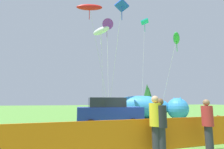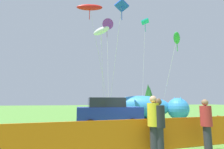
{
  "view_description": "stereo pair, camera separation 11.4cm",
  "coord_description": "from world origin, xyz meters",
  "px_view_note": "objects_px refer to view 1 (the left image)",
  "views": [
    {
      "loc": [
        -4.2,
        -10.13,
        1.75
      ],
      "look_at": [
        -0.82,
        3.96,
        3.92
      ],
      "focal_mm": 28.0,
      "sensor_mm": 36.0,
      "label": 1
    },
    {
      "loc": [
        -4.09,
        -10.15,
        1.75
      ],
      "look_at": [
        -0.82,
        3.96,
        3.92
      ],
      "focal_mm": 28.0,
      "sensor_mm": 36.0,
      "label": 2
    }
  ],
  "objects_px": {
    "spectator_in_green_shirt": "(208,122)",
    "kite_green_fish": "(176,39)",
    "kite_white_ghost": "(101,31)",
    "kite_teal_diamond": "(145,24)",
    "kite_blue_box": "(121,8)",
    "kite_red_lizard": "(90,8)",
    "spectator_in_red_shirt": "(156,122)",
    "inflatable_cat": "(146,108)",
    "folding_chair": "(223,123)",
    "spectator_in_white_shirt": "(161,124)",
    "parked_car": "(109,112)",
    "kite_purple_delta": "(107,24)"
  },
  "relations": [
    {
      "from": "kite_blue_box",
      "to": "kite_red_lizard",
      "type": "bearing_deg",
      "value": 127.13
    },
    {
      "from": "inflatable_cat",
      "to": "spectator_in_green_shirt",
      "type": "xyz_separation_m",
      "value": [
        -2.51,
        -10.79,
        -0.05
      ]
    },
    {
      "from": "kite_white_ghost",
      "to": "kite_red_lizard",
      "type": "height_order",
      "value": "kite_red_lizard"
    },
    {
      "from": "spectator_in_red_shirt",
      "to": "kite_white_ghost",
      "type": "bearing_deg",
      "value": 91.0
    },
    {
      "from": "kite_purple_delta",
      "to": "folding_chair",
      "type": "bearing_deg",
      "value": -51.31
    },
    {
      "from": "spectator_in_red_shirt",
      "to": "kite_red_lizard",
      "type": "relative_size",
      "value": 0.17
    },
    {
      "from": "parked_car",
      "to": "spectator_in_red_shirt",
      "type": "xyz_separation_m",
      "value": [
        0.2,
        -6.34,
        0.08
      ]
    },
    {
      "from": "inflatable_cat",
      "to": "spectator_in_white_shirt",
      "type": "bearing_deg",
      "value": -83.92
    },
    {
      "from": "spectator_in_red_shirt",
      "to": "kite_green_fish",
      "type": "height_order",
      "value": "kite_green_fish"
    },
    {
      "from": "kite_white_ghost",
      "to": "kite_teal_diamond",
      "type": "relative_size",
      "value": 0.75
    },
    {
      "from": "kite_white_ghost",
      "to": "parked_car",
      "type": "bearing_deg",
      "value": -90.44
    },
    {
      "from": "kite_red_lizard",
      "to": "kite_teal_diamond",
      "type": "distance_m",
      "value": 7.34
    },
    {
      "from": "kite_white_ghost",
      "to": "kite_teal_diamond",
      "type": "height_order",
      "value": "kite_teal_diamond"
    },
    {
      "from": "kite_blue_box",
      "to": "inflatable_cat",
      "type": "bearing_deg",
      "value": 41.63
    },
    {
      "from": "spectator_in_green_shirt",
      "to": "kite_purple_delta",
      "type": "bearing_deg",
      "value": 99.45
    },
    {
      "from": "kite_green_fish",
      "to": "kite_teal_diamond",
      "type": "height_order",
      "value": "kite_teal_diamond"
    },
    {
      "from": "spectator_in_red_shirt",
      "to": "kite_teal_diamond",
      "type": "relative_size",
      "value": 0.17
    },
    {
      "from": "folding_chair",
      "to": "inflatable_cat",
      "type": "xyz_separation_m",
      "value": [
        -1.25,
        7.68,
        0.53
      ]
    },
    {
      "from": "folding_chair",
      "to": "inflatable_cat",
      "type": "bearing_deg",
      "value": 112.55
    },
    {
      "from": "spectator_in_green_shirt",
      "to": "kite_green_fish",
      "type": "relative_size",
      "value": 0.22
    },
    {
      "from": "folding_chair",
      "to": "kite_white_ghost",
      "type": "distance_m",
      "value": 11.94
    },
    {
      "from": "kite_green_fish",
      "to": "kite_blue_box",
      "type": "bearing_deg",
      "value": -170.45
    },
    {
      "from": "inflatable_cat",
      "to": "kite_white_ghost",
      "type": "xyz_separation_m",
      "value": [
        -4.69,
        -0.79,
        7.19
      ]
    },
    {
      "from": "parked_car",
      "to": "kite_red_lizard",
      "type": "xyz_separation_m",
      "value": [
        -1.0,
        4.6,
        10.04
      ]
    },
    {
      "from": "kite_purple_delta",
      "to": "kite_teal_diamond",
      "type": "xyz_separation_m",
      "value": [
        5.41,
        3.42,
        2.12
      ]
    },
    {
      "from": "inflatable_cat",
      "to": "kite_teal_diamond",
      "type": "height_order",
      "value": "kite_teal_diamond"
    },
    {
      "from": "kite_purple_delta",
      "to": "kite_white_ghost",
      "type": "xyz_separation_m",
      "value": [
        -0.54,
        0.15,
        -0.72
      ]
    },
    {
      "from": "folding_chair",
      "to": "spectator_in_red_shirt",
      "type": "height_order",
      "value": "spectator_in_red_shirt"
    },
    {
      "from": "spectator_in_red_shirt",
      "to": "spectator_in_green_shirt",
      "type": "bearing_deg",
      "value": -1.55
    },
    {
      "from": "folding_chair",
      "to": "spectator_in_green_shirt",
      "type": "height_order",
      "value": "spectator_in_green_shirt"
    },
    {
      "from": "parked_car",
      "to": "inflatable_cat",
      "type": "bearing_deg",
      "value": 44.61
    },
    {
      "from": "spectator_in_green_shirt",
      "to": "spectator_in_red_shirt",
      "type": "height_order",
      "value": "spectator_in_red_shirt"
    },
    {
      "from": "spectator_in_white_shirt",
      "to": "kite_green_fish",
      "type": "height_order",
      "value": "kite_green_fish"
    },
    {
      "from": "parked_car",
      "to": "kite_teal_diamond",
      "type": "relative_size",
      "value": 0.38
    },
    {
      "from": "spectator_in_green_shirt",
      "to": "spectator_in_white_shirt",
      "type": "height_order",
      "value": "spectator_in_white_shirt"
    },
    {
      "from": "folding_chair",
      "to": "kite_purple_delta",
      "type": "distance_m",
      "value": 12.08
    },
    {
      "from": "kite_green_fish",
      "to": "folding_chair",
      "type": "bearing_deg",
      "value": -102.19
    },
    {
      "from": "spectator_in_green_shirt",
      "to": "kite_blue_box",
      "type": "bearing_deg",
      "value": 95.9
    },
    {
      "from": "parked_car",
      "to": "kite_red_lizard",
      "type": "height_order",
      "value": "kite_red_lizard"
    },
    {
      "from": "spectator_in_green_shirt",
      "to": "spectator_in_red_shirt",
      "type": "distance_m",
      "value": 2.0
    },
    {
      "from": "folding_chair",
      "to": "spectator_in_white_shirt",
      "type": "bearing_deg",
      "value": -137.64
    },
    {
      "from": "inflatable_cat",
      "to": "kite_purple_delta",
      "type": "distance_m",
      "value": 8.99
    },
    {
      "from": "kite_blue_box",
      "to": "spectator_in_white_shirt",
      "type": "bearing_deg",
      "value": -97.59
    },
    {
      "from": "kite_purple_delta",
      "to": "kite_teal_diamond",
      "type": "height_order",
      "value": "kite_teal_diamond"
    },
    {
      "from": "spectator_in_white_shirt",
      "to": "kite_green_fish",
      "type": "distance_m",
      "value": 13.02
    },
    {
      "from": "inflatable_cat",
      "to": "kite_white_ghost",
      "type": "relative_size",
      "value": 0.84
    },
    {
      "from": "folding_chair",
      "to": "kite_green_fish",
      "type": "xyz_separation_m",
      "value": [
        1.23,
        5.71,
        7.18
      ]
    },
    {
      "from": "folding_chair",
      "to": "spectator_in_white_shirt",
      "type": "relative_size",
      "value": 0.48
    },
    {
      "from": "folding_chair",
      "to": "spectator_in_red_shirt",
      "type": "relative_size",
      "value": 0.46
    },
    {
      "from": "folding_chair",
      "to": "spectator_in_green_shirt",
      "type": "xyz_separation_m",
      "value": [
        -3.76,
        -3.1,
        0.48
      ]
    }
  ]
}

